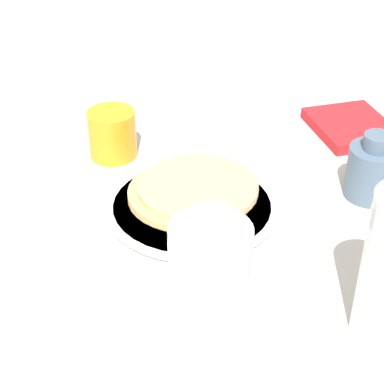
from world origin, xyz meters
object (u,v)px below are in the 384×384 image
(pancake_stack, at_px, (193,193))
(cream_jug, at_px, (373,170))
(juice_glass, at_px, (112,134))
(water_bottle_near, at_px, (209,317))
(plate, at_px, (192,207))

(pancake_stack, distance_m, cream_jug, 0.28)
(juice_glass, bearing_deg, pancake_stack, 15.56)
(pancake_stack, xyz_separation_m, juice_glass, (-0.20, -0.06, 0.01))
(water_bottle_near, bearing_deg, juice_glass, 172.43)
(cream_jug, bearing_deg, plate, -105.52)
(pancake_stack, height_order, juice_glass, juice_glass)
(plate, distance_m, water_bottle_near, 0.35)
(plate, xyz_separation_m, juice_glass, (-0.20, -0.05, 0.03))
(plate, bearing_deg, cream_jug, 74.48)
(water_bottle_near, bearing_deg, pancake_stack, 158.26)
(juice_glass, relative_size, water_bottle_near, 0.35)
(cream_jug, height_order, water_bottle_near, water_bottle_near)
(plate, distance_m, juice_glass, 0.21)
(pancake_stack, height_order, cream_jug, cream_jug)
(juice_glass, distance_m, water_bottle_near, 0.52)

